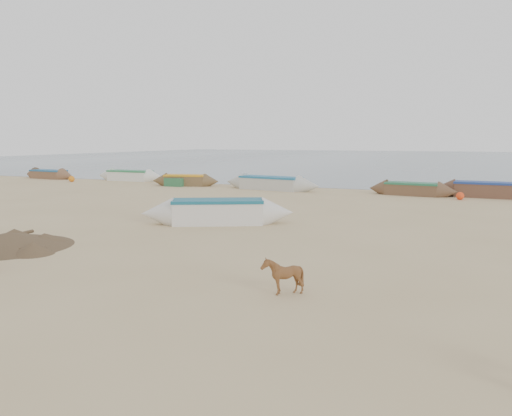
{
  "coord_description": "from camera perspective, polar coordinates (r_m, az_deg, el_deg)",
  "views": [
    {
      "loc": [
        6.65,
        -11.95,
        3.38
      ],
      "look_at": [
        0.0,
        4.0,
        1.0
      ],
      "focal_mm": 35.0,
      "sensor_mm": 36.0,
      "label": 1
    }
  ],
  "objects": [
    {
      "name": "calf_front",
      "position": [
        11.03,
        3.04,
        -7.73
      ],
      "size": [
        0.85,
        0.77,
        0.84
      ],
      "primitive_type": "imported",
      "rotation": [
        0.0,
        0.0,
        -1.7
      ],
      "color": "brown",
      "rests_on": "ground"
    },
    {
      "name": "debris_pile",
      "position": [
        17.7,
        -26.47,
        -3.25
      ],
      "size": [
        4.46,
        4.46,
        0.46
      ],
      "primitive_type": "cone",
      "rotation": [
        0.0,
        0.0,
        0.13
      ],
      "color": "brown",
      "rests_on": "ground"
    },
    {
      "name": "ground",
      "position": [
        14.09,
        -6.31,
        -6.09
      ],
      "size": [
        140.0,
        140.0,
        0.0
      ],
      "primitive_type": "plane",
      "color": "tan",
      "rests_on": "ground"
    },
    {
      "name": "waterline_canoes",
      "position": [
        33.34,
        8.92,
        2.65
      ],
      "size": [
        56.73,
        4.4,
        0.92
      ],
      "color": "brown",
      "rests_on": "ground"
    },
    {
      "name": "sea",
      "position": [
        94.25,
        18.66,
        5.38
      ],
      "size": [
        160.0,
        160.0,
        0.0
      ],
      "primitive_type": "plane",
      "color": "slate",
      "rests_on": "ground"
    },
    {
      "name": "near_canoe",
      "position": [
        20.13,
        -4.39,
        -0.42
      ],
      "size": [
        6.08,
        3.84,
        0.99
      ],
      "primitive_type": null,
      "rotation": [
        0.0,
        0.0,
        0.45
      ],
      "color": "silver",
      "rests_on": "ground"
    },
    {
      "name": "beach_clutter",
      "position": [
        32.23,
        18.48,
        1.95
      ],
      "size": [
        47.03,
        3.84,
        0.64
      ],
      "color": "#2D643E",
      "rests_on": "ground"
    }
  ]
}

